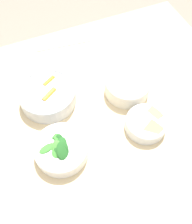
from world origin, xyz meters
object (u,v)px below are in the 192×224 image
(bowl_carrots, at_px, (48,95))
(bowl_beans_hotdog, at_px, (127,87))
(bowl_greens, at_px, (61,149))
(bowl_cookies, at_px, (146,123))
(ruler, at_px, (67,43))

(bowl_carrots, height_order, bowl_beans_hotdog, bowl_carrots)
(bowl_beans_hotdog, bearing_deg, bowl_greens, -155.05)
(bowl_carrots, distance_m, bowl_greens, 0.21)
(bowl_greens, distance_m, bowl_cookies, 0.29)
(bowl_cookies, relative_size, ruler, 0.49)
(bowl_cookies, distance_m, ruler, 0.50)
(bowl_carrots, bearing_deg, bowl_beans_hotdog, -14.52)
(bowl_cookies, bearing_deg, bowl_carrots, 139.58)
(bowl_greens, relative_size, bowl_beans_hotdog, 1.06)
(bowl_carrots, xyz_separation_m, ruler, (0.15, 0.25, -0.03))
(bowl_beans_hotdog, distance_m, ruler, 0.35)
(bowl_greens, bearing_deg, ruler, 69.30)
(bowl_cookies, xyz_separation_m, ruler, (-0.12, 0.48, -0.02))
(bowl_beans_hotdog, height_order, bowl_cookies, bowl_beans_hotdog)
(ruler, bearing_deg, bowl_carrots, -121.44)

